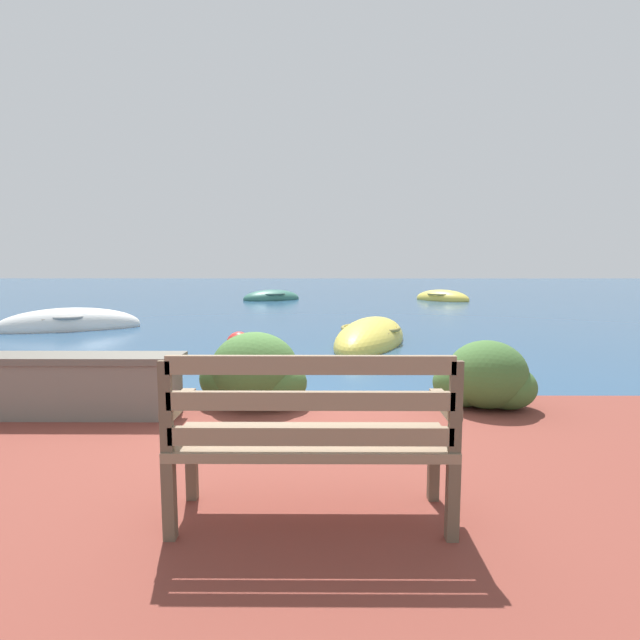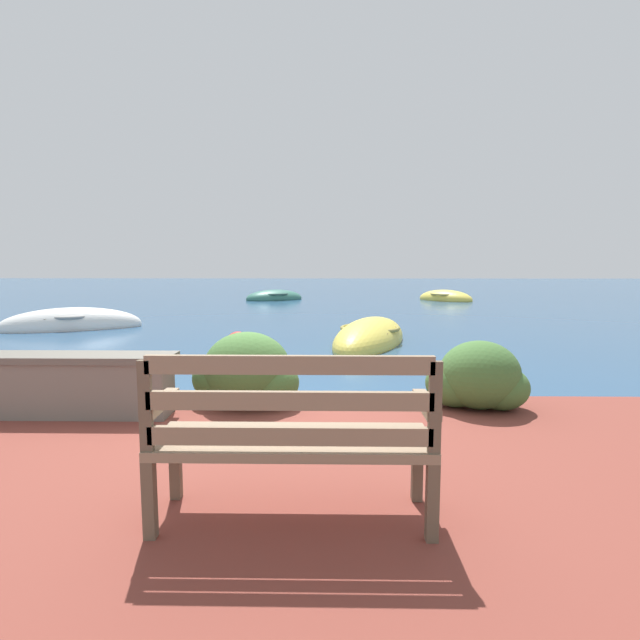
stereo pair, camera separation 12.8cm
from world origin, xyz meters
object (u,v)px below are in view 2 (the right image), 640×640
rowboat_nearest (370,340)px  rowboat_outer (274,298)px  rowboat_mid (72,326)px  park_bench (292,434)px  rowboat_far (445,299)px  mooring_buoy (238,344)px

rowboat_nearest → rowboat_outer: bearing=-145.8°
rowboat_nearest → rowboat_mid: bearing=-87.4°
park_bench → rowboat_far: size_ratio=0.58×
rowboat_outer → mooring_buoy: 11.37m
rowboat_mid → rowboat_outer: rowboat_mid is taller
rowboat_mid → rowboat_outer: (3.80, 8.78, -0.01)m
park_bench → rowboat_nearest: (0.98, 7.04, -0.63)m
rowboat_far → rowboat_mid: bearing=-96.9°
rowboat_outer → rowboat_mid: bearing=-139.7°
rowboat_mid → rowboat_far: bearing=-164.3°
rowboat_nearest → rowboat_outer: rowboat_nearest is taller
rowboat_outer → rowboat_nearest: bearing=-100.6°
rowboat_nearest → rowboat_far: (3.90, 10.55, -0.01)m
rowboat_nearest → park_bench: bearing=10.6°
park_bench → mooring_buoy: park_bench is taller
park_bench → mooring_buoy: (-1.46, 6.42, -0.62)m
park_bench → rowboat_far: bearing=82.3°
rowboat_mid → rowboat_outer: size_ratio=1.21×
rowboat_mid → mooring_buoy: size_ratio=6.27×
park_bench → rowboat_nearest: park_bench is taller
park_bench → rowboat_far: (4.88, 17.59, -0.64)m
rowboat_mid → rowboat_far: (10.71, 8.61, -0.01)m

